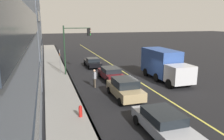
% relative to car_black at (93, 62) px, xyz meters
% --- Properties ---
extents(ground, '(200.00, 200.00, 0.00)m').
position_rel_car_black_xyz_m(ground, '(-9.76, -3.10, -0.67)').
color(ground, black).
extents(sidewalk_slab, '(80.00, 2.81, 0.15)m').
position_rel_car_black_xyz_m(sidewalk_slab, '(-9.76, 5.09, -0.60)').
color(sidewalk_slab, gray).
rests_on(sidewalk_slab, ground).
extents(curb_edge, '(80.00, 0.16, 0.15)m').
position_rel_car_black_xyz_m(curb_edge, '(-9.76, 3.76, -0.60)').
color(curb_edge, slate).
rests_on(curb_edge, ground).
extents(lane_stripe_center, '(80.00, 0.16, 0.01)m').
position_rel_car_black_xyz_m(lane_stripe_center, '(-9.76, -3.10, -0.67)').
color(lane_stripe_center, '#D8CC4C').
rests_on(lane_stripe_center, ground).
extents(building_glass_right, '(11.99, 11.89, 15.44)m').
position_rel_car_black_xyz_m(building_glass_right, '(15.29, 12.60, 7.05)').
color(building_glass_right, slate).
rests_on(building_glass_right, ground).
extents(car_black, '(4.32, 1.90, 1.30)m').
position_rel_car_black_xyz_m(car_black, '(0.00, 0.00, 0.00)').
color(car_black, black).
rests_on(car_black, ground).
extents(car_maroon, '(4.53, 2.02, 1.37)m').
position_rel_car_black_xyz_m(car_maroon, '(-7.20, -0.45, 0.05)').
color(car_maroon, '#591116').
rests_on(car_maroon, ground).
extents(car_tan, '(4.42, 2.09, 1.66)m').
position_rel_car_black_xyz_m(car_tan, '(-12.93, 0.10, 0.17)').
color(car_tan, tan).
rests_on(car_tan, ground).
extents(car_silver, '(4.78, 2.07, 1.39)m').
position_rel_car_black_xyz_m(car_silver, '(-19.14, 0.18, 0.05)').
color(car_silver, '#A8AAB2').
rests_on(car_silver, ground).
extents(truck_blue, '(7.23, 2.55, 3.24)m').
position_rel_car_black_xyz_m(truck_blue, '(-8.84, -5.99, 1.03)').
color(truck_blue, silver).
rests_on(truck_blue, ground).
extents(pedestrian_with_backpack, '(0.45, 0.40, 1.78)m').
position_rel_car_black_xyz_m(pedestrian_with_backpack, '(-9.31, 1.84, 0.38)').
color(pedestrian_with_backpack, brown).
rests_on(pedestrian_with_backpack, ground).
extents(traffic_light_mast, '(0.28, 3.20, 5.81)m').
position_rel_car_black_xyz_m(traffic_light_mast, '(-3.81, 2.92, 3.26)').
color(traffic_light_mast, '#1E3823').
rests_on(traffic_light_mast, ground).
extents(street_sign_post, '(0.60, 0.08, 2.98)m').
position_rel_car_black_xyz_m(street_sign_post, '(-2.91, 4.59, 1.08)').
color(street_sign_post, slate).
rests_on(street_sign_post, ground).
extents(fire_hydrant, '(0.24, 0.24, 0.94)m').
position_rel_car_black_xyz_m(fire_hydrant, '(-15.76, 4.28, -0.21)').
color(fire_hydrant, red).
rests_on(fire_hydrant, ground).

